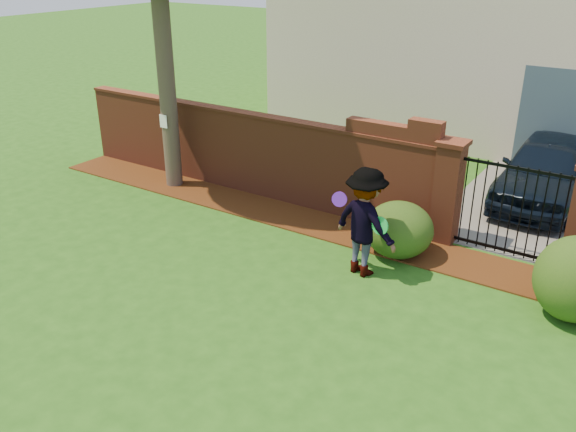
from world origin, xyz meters
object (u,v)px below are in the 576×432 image
Objects in this scene: man at (363,223)px; frisbee_green at (380,226)px; frisbee_purple at (339,199)px; car at (544,173)px.

man is 6.26× the size of frisbee_green.
frisbee_purple is 0.83× the size of frisbee_green.
car reaches higher than frisbee_green.
frisbee_green is at bearing 175.53° from man.
frisbee_purple reaches higher than car.
car is 5.33m from frisbee_purple.
man is 0.36m from frisbee_green.
man reaches higher than car.
frisbee_purple is at bearing -167.55° from frisbee_green.
car is 4.95m from frisbee_green.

